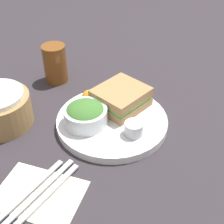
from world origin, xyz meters
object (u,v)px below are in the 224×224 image
(plate, at_px, (112,121))
(drink_glass, at_px, (55,64))
(fork, at_px, (45,197))
(knife, at_px, (39,192))
(sandwich, at_px, (121,98))
(spoon, at_px, (32,188))
(dressing_cup, at_px, (134,129))
(salad_bowl, at_px, (85,114))

(plate, height_order, drink_glass, drink_glass)
(fork, height_order, knife, same)
(sandwich, height_order, knife, sandwich)
(sandwich, bearing_deg, plate, 174.30)
(sandwich, relative_size, spoon, 0.92)
(fork, bearing_deg, knife, -90.00)
(dressing_cup, distance_m, knife, 0.26)
(salad_bowl, bearing_deg, fork, -178.83)
(salad_bowl, distance_m, spoon, 0.22)
(dressing_cup, bearing_deg, fork, 151.69)
(plate, height_order, sandwich, sandwich)
(sandwich, distance_m, spoon, 0.32)
(knife, bearing_deg, dressing_cup, 162.78)
(drink_glass, distance_m, spoon, 0.43)
(drink_glass, height_order, fork, drink_glass)
(sandwich, relative_size, knife, 0.78)
(spoon, bearing_deg, knife, 90.00)
(fork, xyz_separation_m, spoon, (0.01, 0.03, 0.00))
(plate, relative_size, knife, 1.36)
(dressing_cup, xyz_separation_m, spoon, (-0.21, 0.15, -0.03))
(dressing_cup, bearing_deg, sandwich, 32.68)
(salad_bowl, height_order, drink_glass, drink_glass)
(plate, bearing_deg, salad_bowl, 124.07)
(salad_bowl, bearing_deg, plate, -55.93)
(salad_bowl, relative_size, fork, 0.55)
(sandwich, height_order, spoon, sandwich)
(drink_glass, bearing_deg, knife, -158.07)
(sandwich, xyz_separation_m, knife, (-0.31, 0.07, -0.04))
(drink_glass, relative_size, knife, 0.56)
(plate, height_order, knife, plate)
(plate, distance_m, dressing_cup, 0.08)
(salad_bowl, height_order, knife, salad_bowl)
(sandwich, xyz_separation_m, spoon, (-0.31, 0.09, -0.04))
(dressing_cup, xyz_separation_m, fork, (-0.22, 0.12, -0.03))
(plate, relative_size, drink_glass, 2.44)
(plate, distance_m, sandwich, 0.07)
(drink_glass, xyz_separation_m, spoon, (-0.40, -0.15, -0.05))
(salad_bowl, bearing_deg, dressing_cup, -90.95)
(sandwich, bearing_deg, knife, 166.62)
(salad_bowl, distance_m, fork, 0.23)
(plate, bearing_deg, drink_glass, 57.23)
(knife, bearing_deg, sandwich, -178.35)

